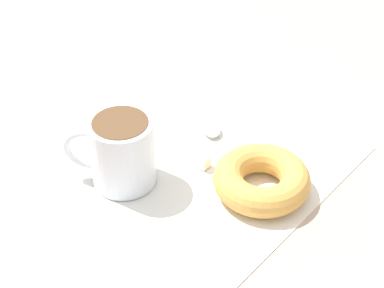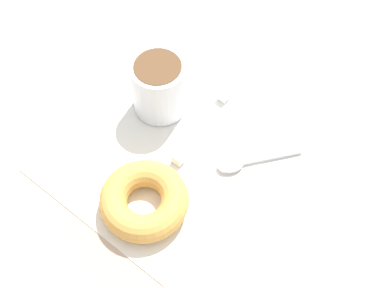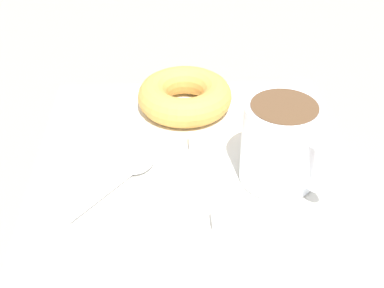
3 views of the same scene
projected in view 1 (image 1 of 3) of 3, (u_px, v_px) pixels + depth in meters
ground_plane at (169, 165)px, 81.55cm from camera, size 120.00×120.00×2.00cm
napkin at (192, 157)px, 80.94cm from camera, size 33.98×33.98×0.30cm
coffee_cup at (121, 151)px, 74.71cm from camera, size 8.07×10.08×8.64cm
donut at (262, 179)px, 74.79cm from camera, size 11.44×11.44×3.56cm
spoon at (209, 123)px, 85.70cm from camera, size 8.76×10.26×0.90cm
sugar_cube at (125, 127)px, 84.44cm from camera, size 1.47×1.47×1.47cm
sugar_cube_extra at (203, 161)px, 78.93cm from camera, size 1.52×1.52×1.52cm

